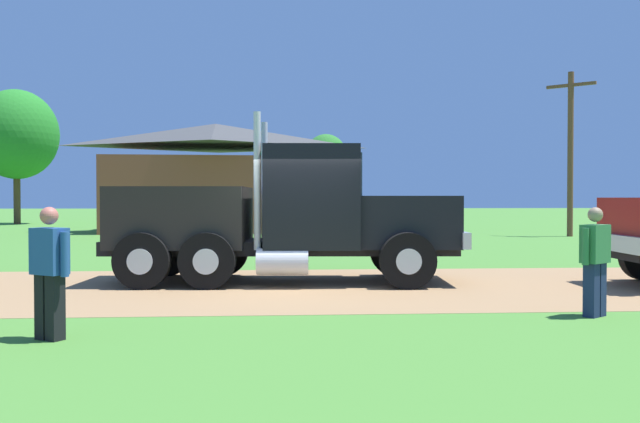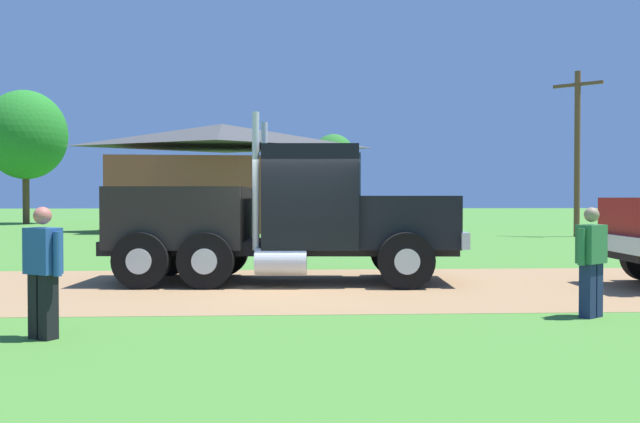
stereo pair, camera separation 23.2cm
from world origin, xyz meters
name	(u,v)px [view 1 (the left image)]	position (x,y,z in m)	size (l,w,h in m)	color
ground_plane	(297,287)	(0.00, 0.00, 0.00)	(200.00, 200.00, 0.00)	#478130
dirt_track	(297,287)	(0.00, 0.00, 0.00)	(120.00, 6.31, 0.01)	#9A754E
truck_foreground_white	(282,218)	(-0.29, 0.86, 1.33)	(7.44, 2.95, 3.43)	black
visitor_standing_near	(50,268)	(-3.19, -4.67, 0.89)	(0.55, 0.45, 1.64)	#264C8C
visitor_walking_mid	(595,258)	(4.29, -3.54, 0.87)	(0.54, 0.46, 1.61)	#33723F
shed_building	(216,179)	(-3.58, 22.43, 2.73)	(11.70, 6.88, 5.65)	brown
utility_pole_near	(570,149)	(12.95, 16.58, 3.98)	(1.74, 1.56, 7.47)	brown
tree_left	(16,135)	(-17.76, 33.02, 5.99)	(5.44, 5.44, 9.00)	#513823
tree_mid	(276,163)	(-0.46, 42.55, 4.69)	(3.33, 3.33, 6.57)	#513823
tree_right	(326,159)	(3.65, 41.61, 4.97)	(3.57, 3.57, 6.98)	#513823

